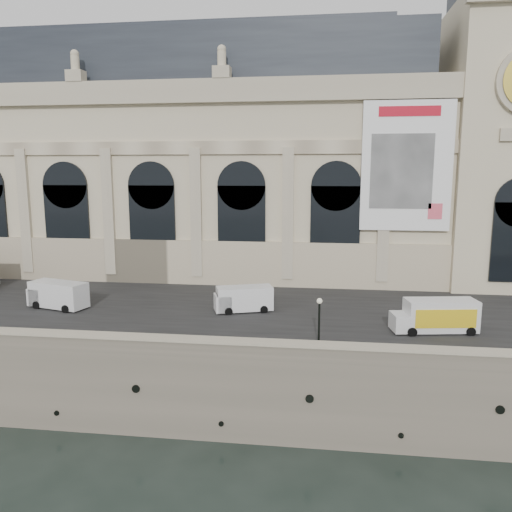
{
  "coord_description": "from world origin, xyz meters",
  "views": [
    {
      "loc": [
        14.46,
        -31.24,
        18.45
      ],
      "look_at": [
        7.55,
        22.0,
        9.38
      ],
      "focal_mm": 35.0,
      "sensor_mm": 36.0,
      "label": 1
    }
  ],
  "objects_px": {
    "box_truck": "(436,316)",
    "lamp_right": "(319,325)",
    "van_c": "(241,299)",
    "van_b": "(56,295)"
  },
  "relations": [
    {
      "from": "van_c",
      "to": "lamp_right",
      "type": "height_order",
      "value": "lamp_right"
    },
    {
      "from": "van_c",
      "to": "lamp_right",
      "type": "relative_size",
      "value": 1.43
    },
    {
      "from": "lamp_right",
      "to": "van_c",
      "type": "bearing_deg",
      "value": 126.91
    },
    {
      "from": "van_b",
      "to": "van_c",
      "type": "xyz_separation_m",
      "value": [
        17.16,
        0.97,
        -0.1
      ]
    },
    {
      "from": "van_c",
      "to": "box_truck",
      "type": "distance_m",
      "value": 16.51
    },
    {
      "from": "van_b",
      "to": "box_truck",
      "type": "bearing_deg",
      "value": -4.91
    },
    {
      "from": "van_b",
      "to": "lamp_right",
      "type": "bearing_deg",
      "value": -19.06
    },
    {
      "from": "van_c",
      "to": "box_truck",
      "type": "bearing_deg",
      "value": -13.4
    },
    {
      "from": "van_c",
      "to": "lamp_right",
      "type": "xyz_separation_m",
      "value": [
        7.0,
        -9.32,
        0.75
      ]
    },
    {
      "from": "box_truck",
      "to": "lamp_right",
      "type": "relative_size",
      "value": 1.75
    }
  ]
}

